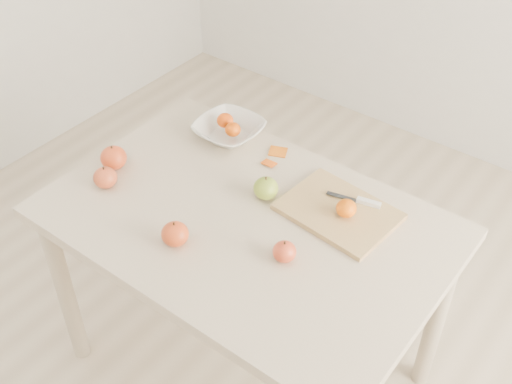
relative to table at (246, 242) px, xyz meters
The scene contains 15 objects.
ground 0.65m from the table, ahead, with size 3.50×3.50×0.00m, color #C6B293.
table is the anchor object (origin of this frame).
cutting_board 0.30m from the table, 41.52° to the left, with size 0.33×0.25×0.02m, color tan.
board_tangerine 0.33m from the table, 36.25° to the left, with size 0.06×0.06×0.05m, color orange.
fruit_bowl 0.45m from the table, 136.03° to the left, with size 0.23×0.23×0.06m, color white.
bowl_tangerine_near 0.48m from the table, 137.32° to the left, with size 0.06×0.06×0.05m, color #DF3C07.
bowl_tangerine_far 0.42m from the table, 134.57° to the left, with size 0.06×0.06×0.05m, color #DB4E07.
orange_peel_a 0.36m from the table, 109.58° to the left, with size 0.06×0.04×0.00m, color #D05F0E.
orange_peel_b 0.29m from the table, 111.88° to the left, with size 0.04×0.04×0.00m, color #ED5D10.
paring_knife 0.38m from the table, 44.97° to the left, with size 0.17×0.06×0.01m.
apple_green 0.18m from the table, 95.71° to the left, with size 0.08×0.08×0.07m, color #5E9222.
apple_red_d 0.49m from the table, 161.44° to the right, with size 0.08×0.08×0.07m, color maroon.
apple_red_c 0.26m from the table, 114.88° to the right, with size 0.08×0.08×0.07m, color #A02B1C.
apple_red_b 0.52m from the table, behind, with size 0.09×0.09×0.08m, color #A50605.
apple_red_e 0.24m from the table, 19.81° to the right, with size 0.07×0.07×0.06m, color #A62512.
Camera 1 is at (0.89, -1.11, 2.06)m, focal length 45.00 mm.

